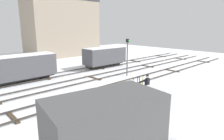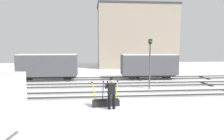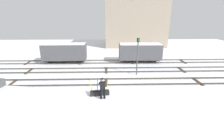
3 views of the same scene
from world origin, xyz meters
name	(u,v)px [view 1 (image 1 of 3)]	position (x,y,z in m)	size (l,w,h in m)	color
ground_plane	(120,86)	(0.00, 0.00, 0.00)	(60.00, 60.00, 0.00)	white
track_main_line	(120,85)	(0.00, 0.00, 0.11)	(44.00, 1.94, 0.18)	#38332D
track_siding_near	(95,77)	(0.00, 3.57, 0.11)	(44.00, 1.94, 0.18)	#38332D
track_siding_far	(75,72)	(0.00, 7.17, 0.11)	(44.00, 1.94, 0.18)	#38332D
switch_lever_frame	(138,92)	(-0.50, -2.50, 0.25)	(1.59, 0.59, 1.45)	black
rail_worker	(147,84)	(-0.24, -3.08, 0.97)	(0.60, 0.68, 1.72)	black
delivery_truck	(123,124)	(-6.82, -6.87, 1.61)	(6.06, 3.11, 2.83)	silver
signal_post	(127,53)	(3.25, 2.12, 2.39)	(0.24, 0.32, 3.91)	#4C4C4C
apartment_building	(62,28)	(5.83, 20.15, 4.90)	(12.27, 6.32, 9.79)	gray
freight_car_mid_siding	(24,67)	(-5.53, 7.17, 1.47)	(5.67, 2.08, 2.59)	#2D2B28
freight_car_back_track	(105,56)	(4.51, 7.17, 1.45)	(5.57, 2.26, 2.53)	#2D2B28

